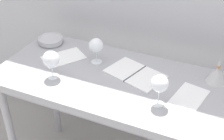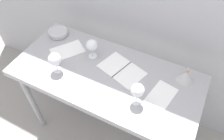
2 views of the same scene
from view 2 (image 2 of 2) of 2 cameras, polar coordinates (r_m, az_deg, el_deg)
name	(u,v)px [view 2 (image 2 of 2)]	position (r m, az deg, el deg)	size (l,w,h in m)	color
ground_plane	(108,128)	(2.37, -1.07, -14.90)	(6.00, 6.00, 0.00)	#9C9791
steel_counter	(106,82)	(1.69, -1.54, -3.21)	(1.40, 0.65, 0.90)	#9E9EA4
wine_glass_near_right	(138,90)	(1.37, 6.67, -5.31)	(0.09, 0.09, 0.17)	white
wine_glass_near_left	(55,60)	(1.59, -14.66, 2.65)	(0.09, 0.09, 0.17)	white
wine_glass_far_left	(92,45)	(1.66, -5.28, 6.37)	(0.09, 0.09, 0.16)	white
open_notebook	(122,70)	(1.63, 2.56, 0.07)	(0.37, 0.30, 0.01)	white
tasting_sheet_upper	(160,97)	(1.51, 12.34, -6.94)	(0.15, 0.26, 0.00)	white
tasting_sheet_lower	(67,50)	(1.81, -11.53, 5.03)	(0.16, 0.25, 0.00)	white
tasting_bowl	(58,32)	(1.96, -13.79, 9.49)	(0.17, 0.17, 0.04)	#4C4C4C
decanter_funnel	(186,75)	(1.62, 18.68, -1.34)	(0.12, 0.12, 0.15)	#B9B9B9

